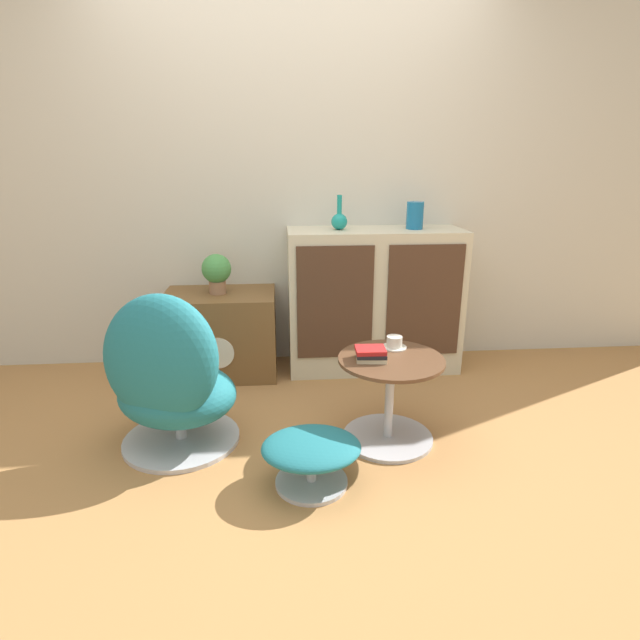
# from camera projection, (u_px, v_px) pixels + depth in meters

# --- Properties ---
(ground_plane) EXTENTS (12.00, 12.00, 0.00)m
(ground_plane) POSITION_uv_depth(u_px,v_px,m) (307.00, 459.00, 2.43)
(ground_plane) COLOR #A87542
(wall_back) EXTENTS (6.40, 0.06, 2.60)m
(wall_back) POSITION_uv_depth(u_px,v_px,m) (294.00, 173.00, 3.31)
(wall_back) COLOR beige
(wall_back) RESTS_ON ground_plane
(sideboard) EXTENTS (1.15, 0.43, 0.95)m
(sideboard) POSITION_uv_depth(u_px,v_px,m) (374.00, 300.00, 3.37)
(sideboard) COLOR beige
(sideboard) RESTS_ON ground_plane
(tv_console) EXTENTS (0.72, 0.49, 0.56)m
(tv_console) POSITION_uv_depth(u_px,v_px,m) (222.00, 334.00, 3.33)
(tv_console) COLOR brown
(tv_console) RESTS_ON ground_plane
(egg_chair) EXTENTS (0.77, 0.74, 0.83)m
(egg_chair) POSITION_uv_depth(u_px,v_px,m) (169.00, 379.00, 2.42)
(egg_chair) COLOR #B7B7BC
(egg_chair) RESTS_ON ground_plane
(ottoman) EXTENTS (0.44, 0.38, 0.23)m
(ottoman) POSITION_uv_depth(u_px,v_px,m) (311.00, 452.00, 2.19)
(ottoman) COLOR #B7B7BC
(ottoman) RESTS_ON ground_plane
(coffee_table) EXTENTS (0.53, 0.53, 0.46)m
(coffee_table) POSITION_uv_depth(u_px,v_px,m) (389.00, 397.00, 2.53)
(coffee_table) COLOR #B7B7BC
(coffee_table) RESTS_ON ground_plane
(vase_leftmost) EXTENTS (0.10, 0.10, 0.22)m
(vase_leftmost) POSITION_uv_depth(u_px,v_px,m) (339.00, 220.00, 3.19)
(vase_leftmost) COLOR teal
(vase_leftmost) RESTS_ON sideboard
(vase_inner_left) EXTENTS (0.11, 0.11, 0.17)m
(vase_inner_left) POSITION_uv_depth(u_px,v_px,m) (415.00, 215.00, 3.22)
(vase_inner_left) COLOR #196699
(vase_inner_left) RESTS_ON sideboard
(potted_plant) EXTENTS (0.19, 0.19, 0.26)m
(potted_plant) POSITION_uv_depth(u_px,v_px,m) (217.00, 271.00, 3.20)
(potted_plant) COLOR #996B4C
(potted_plant) RESTS_ON tv_console
(teacup) EXTENTS (0.13, 0.13, 0.06)m
(teacup) POSITION_uv_depth(u_px,v_px,m) (394.00, 343.00, 2.59)
(teacup) COLOR silver
(teacup) RESTS_ON coffee_table
(book_stack) EXTENTS (0.16, 0.13, 0.06)m
(book_stack) POSITION_uv_depth(u_px,v_px,m) (371.00, 354.00, 2.43)
(book_stack) COLOR beige
(book_stack) RESTS_ON coffee_table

